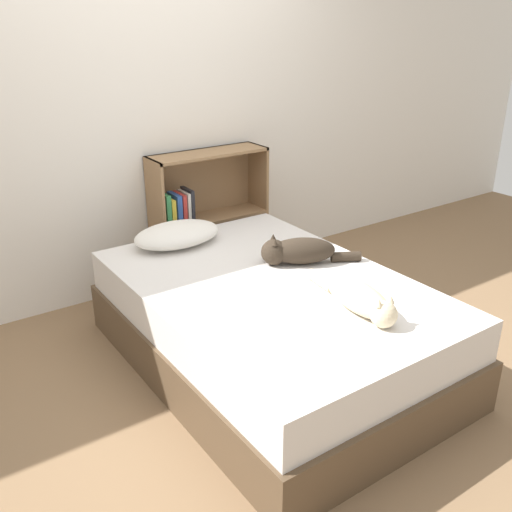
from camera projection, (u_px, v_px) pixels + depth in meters
The scene contains 7 objects.
ground_plane at pixel (271, 363), 3.20m from camera, with size 8.00×8.00×0.00m, color #846647.
wall_back at pixel (151, 106), 3.72m from camera, with size 8.00×0.06×2.50m.
bed at pixel (271, 324), 3.10m from camera, with size 1.32×1.94×0.50m.
pillow at pixel (177, 234), 3.47m from camera, with size 0.54×0.35×0.13m.
cat_light at pixel (359, 298), 2.69m from camera, with size 0.21×0.64×0.15m.
cat_dark at pixel (297, 251), 3.20m from camera, with size 0.52×0.35×0.17m.
bookshelf at pixel (203, 214), 4.07m from camera, with size 0.85×0.26×0.94m.
Camera 1 is at (-1.61, -2.18, 1.80)m, focal length 40.00 mm.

